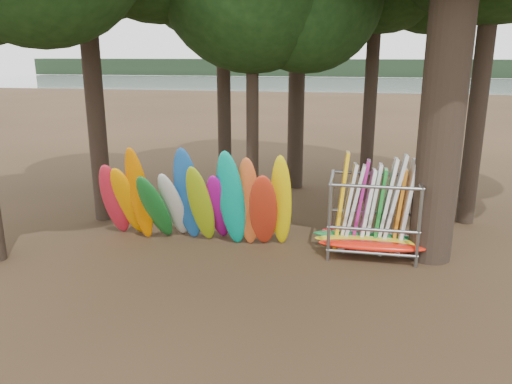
# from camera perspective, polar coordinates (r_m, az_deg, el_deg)

# --- Properties ---
(ground) EXTENTS (120.00, 120.00, 0.00)m
(ground) POSITION_cam_1_polar(r_m,az_deg,el_deg) (13.70, 1.17, -7.44)
(ground) COLOR #47331E
(ground) RESTS_ON ground
(lake) EXTENTS (160.00, 160.00, 0.00)m
(lake) POSITION_cam_1_polar(r_m,az_deg,el_deg) (72.66, 9.46, 11.15)
(lake) COLOR gray
(lake) RESTS_ON ground
(far_shore) EXTENTS (160.00, 4.00, 4.00)m
(far_shore) POSITION_cam_1_polar(r_m,az_deg,el_deg) (122.49, 10.29, 13.77)
(far_shore) COLOR black
(far_shore) RESTS_ON ground
(kayak_row) EXTENTS (5.70, 2.02, 3.06)m
(kayak_row) POSITION_cam_1_polar(r_m,az_deg,el_deg) (14.24, -7.00, -1.20)
(kayak_row) COLOR red
(kayak_row) RESTS_ON ground
(storage_rack) EXTENTS (3.24, 1.54, 2.82)m
(storage_rack) POSITION_cam_1_polar(r_m,az_deg,el_deg) (13.99, 13.15, -2.97)
(storage_rack) COLOR slate
(storage_rack) RESTS_ON ground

